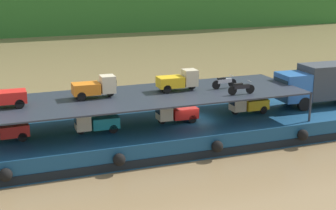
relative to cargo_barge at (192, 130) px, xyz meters
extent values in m
plane|color=olive|center=(0.00, 0.03, -0.75)|extent=(400.00, 400.00, 0.00)
cube|color=navy|center=(0.00, 0.03, 0.00)|extent=(31.40, 7.37, 1.50)
cube|color=black|center=(0.00, -3.67, -0.40)|extent=(30.78, 0.06, 0.50)
sphere|color=black|center=(-12.56, -3.87, 0.10)|extent=(0.73, 0.73, 0.73)
sphere|color=black|center=(-6.28, -3.87, 0.10)|extent=(0.73, 0.73, 0.73)
sphere|color=black|center=(0.00, -3.87, 0.10)|extent=(0.73, 0.73, 0.73)
sphere|color=black|center=(6.28, -3.87, 0.10)|extent=(0.73, 0.73, 0.73)
cube|color=#285BA3|center=(8.10, 0.21, 2.35)|extent=(2.08, 2.25, 2.00)
cube|color=#192833|center=(7.07, 0.25, 2.70)|extent=(0.13, 1.84, 0.60)
cube|color=#33383D|center=(11.50, 0.09, 2.60)|extent=(4.88, 2.47, 2.50)
cube|color=black|center=(11.50, 0.09, 1.30)|extent=(6.84, 1.62, 0.20)
cylinder|color=black|center=(8.54, 1.20, 1.25)|extent=(1.01, 0.32, 1.00)
cylinder|color=black|center=(8.47, -0.81, 1.25)|extent=(1.01, 0.32, 1.00)
cylinder|color=#232833|center=(7.22, 3.24, 1.75)|extent=(0.16, 0.16, 2.00)
cylinder|color=#232833|center=(7.22, -3.17, 1.75)|extent=(0.16, 0.16, 2.00)
cube|color=#232833|center=(-3.80, 0.03, 2.70)|extent=(22.20, 6.57, 0.10)
cube|color=red|center=(-11.71, -0.04, 1.38)|extent=(1.75, 1.27, 0.70)
cylinder|color=black|center=(-11.33, 0.51, 1.03)|extent=(0.57, 0.16, 0.56)
cylinder|color=black|center=(-11.29, -0.55, 1.03)|extent=(0.57, 0.16, 0.56)
cube|color=teal|center=(-6.20, -0.41, 1.38)|extent=(1.73, 1.24, 0.70)
cube|color=beige|center=(-7.60, -0.38, 1.58)|extent=(0.92, 1.02, 1.10)
cube|color=#19232D|center=(-8.07, -0.37, 1.69)|extent=(0.06, 0.85, 0.38)
cylinder|color=black|center=(-7.75, -0.37, 1.03)|extent=(0.56, 0.15, 0.56)
cylinder|color=black|center=(-5.79, 0.11, 1.03)|extent=(0.56, 0.15, 0.56)
cylinder|color=black|center=(-5.81, -0.95, 1.03)|extent=(0.56, 0.15, 0.56)
cube|color=red|center=(-0.70, -0.18, 1.38)|extent=(1.72, 1.22, 0.70)
cube|color=beige|center=(-2.10, -0.16, 1.58)|extent=(0.91, 1.01, 1.10)
cube|color=#19232D|center=(-2.57, -0.15, 1.69)|extent=(0.05, 0.85, 0.38)
cylinder|color=black|center=(-2.25, -0.15, 1.03)|extent=(0.56, 0.15, 0.56)
cylinder|color=black|center=(-0.29, 0.35, 1.03)|extent=(0.56, 0.15, 0.56)
cylinder|color=black|center=(-0.31, -0.71, 1.03)|extent=(0.56, 0.15, 0.56)
cube|color=gold|center=(4.91, 0.09, 1.38)|extent=(1.70, 1.20, 0.70)
cube|color=beige|center=(3.51, 0.09, 1.58)|extent=(0.90, 1.00, 1.10)
cube|color=#19232D|center=(3.04, 0.09, 1.69)|extent=(0.04, 0.85, 0.38)
cylinder|color=black|center=(3.36, 0.09, 1.03)|extent=(0.56, 0.14, 0.56)
cylinder|color=black|center=(5.31, 0.62, 1.03)|extent=(0.56, 0.14, 0.56)
cylinder|color=black|center=(5.31, -0.44, 1.03)|extent=(0.56, 0.14, 0.56)
cube|color=red|center=(-11.67, 0.18, 3.38)|extent=(1.73, 1.25, 0.70)
cylinder|color=black|center=(-11.25, 0.70, 3.03)|extent=(0.56, 0.16, 0.56)
cylinder|color=black|center=(-11.28, -0.36, 3.03)|extent=(0.56, 0.16, 0.56)
cube|color=orange|center=(-7.09, 0.65, 3.38)|extent=(1.73, 1.25, 0.70)
cube|color=beige|center=(-5.70, 0.62, 3.58)|extent=(0.93, 1.02, 1.10)
cube|color=#19232D|center=(-5.23, 0.60, 3.69)|extent=(0.06, 0.85, 0.38)
cylinder|color=black|center=(-5.55, 0.61, 3.03)|extent=(0.56, 0.16, 0.56)
cylinder|color=black|center=(-7.51, 0.13, 3.03)|extent=(0.56, 0.16, 0.56)
cylinder|color=black|center=(-7.48, 1.19, 3.03)|extent=(0.56, 0.16, 0.56)
cube|color=gold|center=(-1.39, 0.58, 3.38)|extent=(1.74, 1.26, 0.70)
cube|color=#C6B793|center=(0.01, 0.53, 3.58)|extent=(0.94, 1.03, 1.10)
cube|color=#19232D|center=(0.48, 0.51, 3.69)|extent=(0.07, 0.85, 0.38)
cylinder|color=black|center=(0.16, 0.53, 3.03)|extent=(0.56, 0.16, 0.56)
cylinder|color=black|center=(-1.81, 0.07, 3.03)|extent=(0.56, 0.16, 0.56)
cylinder|color=black|center=(-1.77, 1.13, 3.03)|extent=(0.56, 0.16, 0.56)
cylinder|color=black|center=(3.28, -1.96, 3.05)|extent=(0.60, 0.12, 0.60)
cylinder|color=black|center=(1.98, -1.92, 3.05)|extent=(0.60, 0.12, 0.60)
cube|color=black|center=(2.63, -1.94, 3.27)|extent=(1.11, 0.23, 0.28)
cube|color=black|center=(2.38, -1.93, 3.45)|extent=(0.61, 0.22, 0.12)
cylinder|color=#B2B2B7|center=(3.18, -1.95, 3.60)|extent=(0.06, 0.55, 0.04)
cylinder|color=black|center=(3.03, 0.09, 3.05)|extent=(0.61, 0.15, 0.60)
cylinder|color=black|center=(1.74, -0.02, 3.05)|extent=(0.61, 0.15, 0.60)
cube|color=#B7B7BC|center=(2.39, 0.03, 3.27)|extent=(1.11, 0.29, 0.28)
cube|color=black|center=(2.14, 0.01, 3.45)|extent=(0.61, 0.25, 0.12)
cylinder|color=#B2B2B7|center=(2.93, 0.08, 3.60)|extent=(0.09, 0.55, 0.04)
camera|label=1|loc=(-13.65, -30.82, 10.80)|focal=55.07mm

